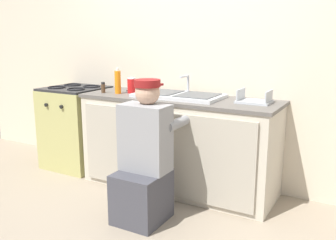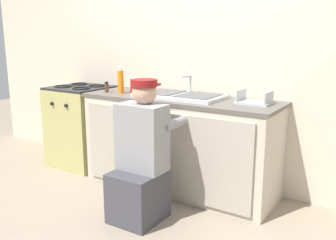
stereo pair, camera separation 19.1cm
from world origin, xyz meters
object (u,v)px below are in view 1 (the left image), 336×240
Objects in this scene: dish_rack_tray at (254,100)px; cell_phone at (133,90)px; soda_cup_red at (132,85)px; stove_range at (77,127)px; plumber_person at (144,163)px; soap_bottle_orange at (118,82)px; spice_bottle_pepper at (103,88)px; sink_double_basin at (179,95)px.

cell_phone is at bearing 175.72° from dish_rack_tray.
stove_range is at bearing 179.60° from soda_cup_red.
soda_cup_red is at bearing -60.50° from cell_phone.
plumber_person is 4.42× the size of soap_bottle_orange.
soda_cup_red is at bearing 42.23° from soap_bottle_orange.
plumber_person reaches higher than spice_bottle_pepper.
soda_cup_red reaches higher than dish_rack_tray.
plumber_person reaches higher than sink_double_basin.
soap_bottle_orange is at bearing -8.21° from stove_range.
soda_cup_red reaches higher than stove_range.
soap_bottle_orange is (-1.31, -0.14, 0.09)m from dish_rack_tray.
cell_phone is (-0.60, 0.14, -0.01)m from sink_double_basin.
dish_rack_tray is 1.21m from soda_cup_red.
plumber_person is 3.94× the size of dish_rack_tray.
stove_range is at bearing 165.89° from spice_bottle_pepper.
stove_range is 0.86m from soap_bottle_orange.
cell_phone is (0.17, 0.27, -0.04)m from spice_bottle_pepper.
sink_double_basin is at bearing 8.91° from soap_bottle_orange.
soap_bottle_orange reaches higher than plumber_person.
soap_bottle_orange is 1.64× the size of soda_cup_red.
sink_double_basin reaches higher than soda_cup_red.
soda_cup_red is at bearing -179.18° from sink_double_basin.
spice_bottle_pepper is at bearing -122.62° from cell_phone.
plumber_person is at bearing -130.54° from dish_rack_tray.
soap_bottle_orange is at bearing 11.11° from spice_bottle_pepper.
stove_range is 1.50m from plumber_person.
soap_bottle_orange is (-0.62, -0.10, 0.09)m from sink_double_basin.
stove_range is 6.40× the size of cell_phone.
dish_rack_tray is 1.47m from spice_bottle_pepper.
dish_rack_tray is (1.96, 0.05, 0.46)m from stove_range.
plumber_person is 1.06m from dish_rack_tray.
dish_rack_tray reaches higher than stove_range.
soap_bottle_orange is at bearing -171.09° from sink_double_basin.
sink_double_basin is 3.20× the size of soap_bottle_orange.
sink_double_basin is 0.78m from spice_bottle_pepper.
sink_double_basin is 0.52m from soda_cup_red.
spice_bottle_pepper is (-0.77, -0.13, 0.03)m from sink_double_basin.
soda_cup_red is at bearing 25.21° from spice_bottle_pepper.
cell_phone is at bearing 119.50° from soda_cup_red.
soap_bottle_orange is 1.79× the size of cell_phone.
soap_bottle_orange is 2.38× the size of spice_bottle_pepper.
sink_double_basin reaches higher than dish_rack_tray.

